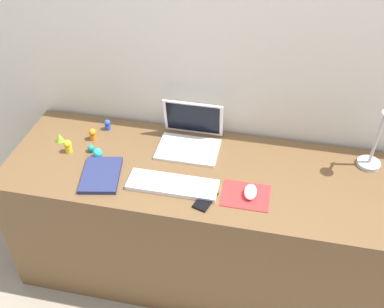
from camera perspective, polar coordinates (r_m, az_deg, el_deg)
The scene contains 16 objects.
ground_plane at distance 2.65m, azimuth 0.68°, elevation -14.10°, with size 6.00×6.00×0.00m, color gray.
back_wall at distance 2.37m, azimuth 2.54°, elevation 3.79°, with size 3.06×0.05×1.50m, color silver.
desk at distance 2.36m, azimuth 0.75°, elevation -8.76°, with size 1.86×0.64×0.74m, color brown.
laptop at distance 2.21m, azimuth -0.21°, elevation 2.41°, with size 0.30×0.25×0.21m.
keyboard at distance 2.01m, azimuth -2.50°, elevation -3.98°, with size 0.41×0.13×0.02m, color white.
mousepad at distance 1.98m, azimuth 6.92°, elevation -5.30°, with size 0.21×0.17×0.00m, color red.
mouse at distance 1.97m, azimuth 7.50°, elevation -4.84°, with size 0.06×0.10×0.03m, color white.
cell_phone at distance 1.94m, azimuth 1.73°, elevation -5.93°, with size 0.06×0.13×0.01m, color black.
desk_lamp at distance 2.17m, azimuth 22.73°, elevation 1.50°, with size 0.11×0.15×0.34m.
notebook_pad at distance 2.10m, azimuth -11.59°, elevation -2.65°, with size 0.17×0.24×0.02m, color navy.
toy_figurine_teal at distance 2.24m, azimuth -12.84°, elevation 0.71°, with size 0.03×0.03×0.04m, color teal.
toy_figurine_lime at distance 2.35m, azimuth -16.66°, elevation 2.07°, with size 0.04×0.04×0.05m, color #8CDB33.
toy_figurine_cyan at distance 2.20m, azimuth -12.02°, elevation 0.11°, with size 0.05×0.05×0.05m, color #28B7CC.
toy_figurine_yellow at distance 2.26m, azimuth -15.61°, elevation 1.04°, with size 0.04×0.04×0.07m.
toy_figurine_blue at distance 2.37m, azimuth -10.79°, elevation 3.76°, with size 0.03×0.03×0.06m.
toy_figurine_orange at distance 2.31m, azimuth -12.63°, elevation 2.53°, with size 0.04×0.04×0.06m.
Camera 1 is at (0.29, -1.54, 2.13)m, focal length 41.55 mm.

